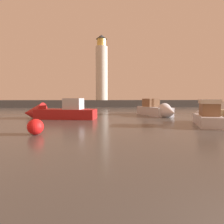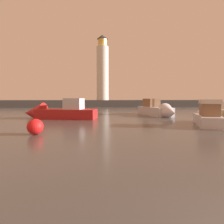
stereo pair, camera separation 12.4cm
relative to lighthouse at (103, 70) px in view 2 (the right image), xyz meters
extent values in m
plane|color=#4C4742|center=(0.41, -26.59, -11.02)|extent=(220.00, 220.00, 0.00)
cube|color=#423F3D|center=(0.41, 0.00, -10.01)|extent=(67.49, 5.38, 2.01)
cylinder|color=silver|center=(0.00, 0.00, -1.21)|extent=(3.49, 3.49, 15.59)
cylinder|color=#F2CC59|center=(0.00, 0.00, 7.67)|extent=(2.62, 2.62, 2.18)
cone|color=#33383D|center=(0.00, 0.00, 9.39)|extent=(3.14, 3.14, 1.25)
cube|color=silver|center=(7.77, -38.88, -10.55)|extent=(3.72, 5.46, 0.94)
cone|color=silver|center=(8.95, -36.08, -10.50)|extent=(2.30, 2.24, 1.79)
cube|color=#8C6647|center=(7.56, -39.38, -9.53)|extent=(2.04, 2.34, 1.09)
cube|color=silver|center=(7.56, -39.38, -8.79)|extent=(2.24, 2.58, 0.38)
cube|color=#B21E1E|center=(-6.09, -31.66, -10.43)|extent=(7.67, 4.34, 1.18)
cone|color=#B21E1E|center=(-10.30, -30.70, -10.37)|extent=(3.06, 3.19, 2.69)
cube|color=silver|center=(-5.18, -31.87, -9.17)|extent=(2.50, 2.66, 1.34)
cube|color=silver|center=(6.32, -28.14, -10.40)|extent=(3.71, 6.93, 1.23)
cone|color=silver|center=(7.08, -31.98, -10.34)|extent=(2.76, 2.65, 2.38)
cube|color=#8C6647|center=(6.13, -27.21, -9.16)|extent=(2.18, 2.75, 1.24)
sphere|color=red|center=(-6.83, -41.77, -10.47)|extent=(1.10, 1.10, 1.10)
camera|label=1|loc=(-2.95, -54.78, -8.52)|focal=29.38mm
camera|label=2|loc=(-2.82, -54.79, -8.52)|focal=29.38mm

